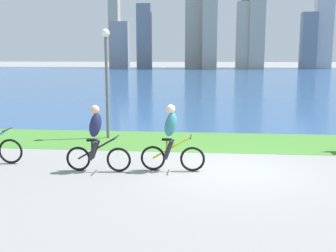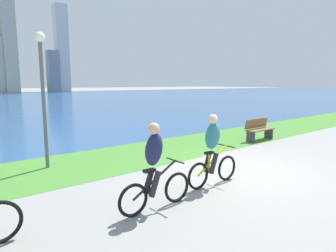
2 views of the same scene
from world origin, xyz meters
name	(u,v)px [view 2 (image 2 of 2)]	position (x,y,z in m)	size (l,w,h in m)	color
ground_plane	(244,172)	(0.00, 0.00, 0.00)	(300.00, 300.00, 0.00)	gray
grass_strip_bayside	(165,149)	(0.00, 3.42, 0.00)	(120.00, 3.18, 0.01)	#478433
cyclist_lead	(213,150)	(-1.42, -0.14, 0.83)	(1.61, 0.52, 1.66)	black
cyclist_trailing	(155,167)	(-3.25, -0.36, 0.83)	(1.63, 0.52, 1.65)	black
bench_near_path	(259,129)	(4.12, 2.29, 0.45)	(1.50, 0.47, 0.90)	brown
lamppost_tall	(42,80)	(-3.97, 3.74, 2.44)	(0.28, 0.28, 3.70)	#595960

